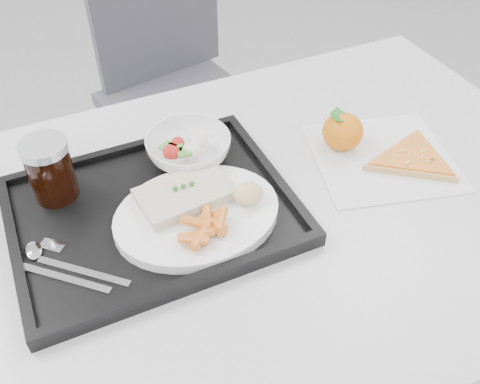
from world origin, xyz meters
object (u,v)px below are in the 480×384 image
(tangerine, at_px, (343,131))
(table, at_px, (257,232))
(cola_glass, at_px, (50,169))
(salad_bowl, at_px, (189,148))
(pizza_slice, at_px, (413,159))
(chair, at_px, (173,70))
(tray, at_px, (153,212))
(dinner_plate, at_px, (197,215))

(tangerine, bearing_deg, table, -159.90)
(cola_glass, relative_size, tangerine, 1.35)
(salad_bowl, height_order, pizza_slice, salad_bowl)
(tangerine, bearing_deg, cola_glass, 171.75)
(table, height_order, tangerine, tangerine)
(salad_bowl, relative_size, pizza_slice, 0.66)
(chair, height_order, cola_glass, chair)
(salad_bowl, bearing_deg, tray, -136.21)
(tray, height_order, tangerine, tangerine)
(cola_glass, bearing_deg, dinner_plate, -38.53)
(chair, xyz_separation_m, dinner_plate, (-0.23, -0.83, 0.24))
(tray, xyz_separation_m, pizza_slice, (0.48, -0.07, 0.00))
(tray, bearing_deg, dinner_plate, -40.45)
(salad_bowl, height_order, tangerine, tangerine)
(tray, distance_m, pizza_slice, 0.48)
(chair, xyz_separation_m, tray, (-0.29, -0.78, 0.22))
(tray, distance_m, tangerine, 0.39)
(pizza_slice, bearing_deg, table, 176.36)
(tray, xyz_separation_m, dinner_plate, (0.06, -0.05, 0.02))
(cola_glass, xyz_separation_m, pizza_slice, (0.61, -0.17, -0.06))
(table, xyz_separation_m, pizza_slice, (0.31, -0.02, 0.08))
(cola_glass, bearing_deg, tray, -37.65)
(table, relative_size, tray, 2.67)
(tray, bearing_deg, chair, 69.54)
(dinner_plate, bearing_deg, pizza_slice, -2.58)
(tray, relative_size, tangerine, 5.64)
(pizza_slice, bearing_deg, salad_bowl, 155.92)
(cola_glass, bearing_deg, chair, 57.87)
(cola_glass, distance_m, pizza_slice, 0.64)
(table, xyz_separation_m, salad_bowl, (-0.07, 0.15, 0.11))
(table, height_order, tray, tray)
(table, height_order, pizza_slice, pizza_slice)
(cola_glass, distance_m, tangerine, 0.52)
(dinner_plate, bearing_deg, tray, 139.55)
(chair, bearing_deg, dinner_plate, -105.59)
(table, bearing_deg, dinner_plate, -179.63)
(chair, bearing_deg, salad_bowl, -105.49)
(chair, xyz_separation_m, pizza_slice, (0.18, -0.85, 0.22))
(table, relative_size, cola_glass, 11.11)
(chair, height_order, pizza_slice, chair)
(tray, relative_size, cola_glass, 4.17)
(tray, bearing_deg, salad_bowl, 43.79)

